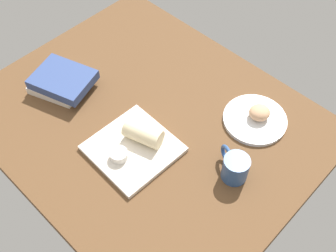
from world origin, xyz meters
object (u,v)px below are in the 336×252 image
Objects in this scene: square_plate at (133,148)px; book_stack at (62,81)px; sauce_cup at (119,155)px; breakfast_wrap at (143,133)px; round_plate at (255,120)px; coffee_mug at (235,167)px; scone_pastry at (260,113)px.

book_stack is at bearing 178.37° from square_plate.
sauce_cup is 10.13cm from breakfast_wrap.
sauce_cup is at bearing -116.54° from round_plate.
coffee_mug reaches higher than book_stack.
book_stack is at bearing -101.64° from breakfast_wrap.
book_stack is (-37.64, -3.37, -1.47)cm from breakfast_wrap.
scone_pastry is 23.61cm from coffee_mug.
breakfast_wrap is 1.00× the size of coffee_mug.
scone_pastry reaches higher than square_plate.
sauce_cup is at bearing -19.55° from breakfast_wrap.
coffee_mug is at bearing 35.56° from sauce_cup.
book_stack is at bearing -148.16° from scone_pastry.
coffee_mug is (28.28, 14.87, 3.56)cm from square_plate.
coffee_mug is at bearing 27.73° from square_plate.
sauce_cup is at bearing -116.33° from scone_pastry.
square_plate is 4.41× the size of sauce_cup.
sauce_cup is 35.12cm from coffee_mug.
breakfast_wrap is at bearing -122.22° from scone_pastry.
coffee_mug is (7.35, -22.42, 0.70)cm from scone_pastry.
round_plate is 1.75× the size of breakfast_wrap.
book_stack is (-57.92, -34.98, 2.56)cm from round_plate.
book_stack is at bearing -148.87° from round_plate.
coffee_mug is at bearing 93.63° from breakfast_wrap.
breakfast_wrap is 29.94cm from coffee_mug.
breakfast_wrap reaches higher than book_stack.
sauce_cup is (-21.19, -42.83, -0.61)cm from scone_pastry.
coffee_mug is at bearing -71.84° from scone_pastry.
scone_pastry is (0.42, 1.24, 2.96)cm from round_plate.
breakfast_wrap is at bearing 5.12° from book_stack.
sauce_cup is 0.22× the size of book_stack.
scone_pastry is at bearing 63.67° from sauce_cup.
scone_pastry is 1.26× the size of sauce_cup.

